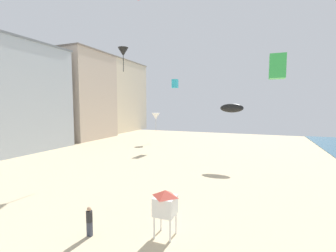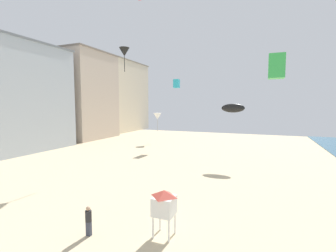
{
  "view_description": "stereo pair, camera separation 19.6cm",
  "coord_description": "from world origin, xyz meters",
  "px_view_note": "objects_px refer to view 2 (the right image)",
  "views": [
    {
      "loc": [
        11.81,
        -1.19,
        7.06
      ],
      "look_at": [
        5.28,
        15.43,
        5.5
      ],
      "focal_mm": 25.33,
      "sensor_mm": 36.0,
      "label": 1
    },
    {
      "loc": [
        11.99,
        -1.11,
        7.06
      ],
      "look_at": [
        5.28,
        15.43,
        5.5
      ],
      "focal_mm": 25.33,
      "sensor_mm": 36.0,
      "label": 2
    }
  ],
  "objects_px": {
    "kite_cyan_box": "(177,84)",
    "kite_white_delta": "(157,116)",
    "kite_flyer": "(89,219)",
    "kite_green_box": "(277,66)",
    "lifeguard_stand": "(164,203)",
    "kite_black_delta": "(124,52)",
    "kite_black_parafoil": "(233,108)"
  },
  "relations": [
    {
      "from": "lifeguard_stand",
      "to": "kite_green_box",
      "type": "relative_size",
      "value": 2.16
    },
    {
      "from": "kite_flyer",
      "to": "kite_green_box",
      "type": "distance_m",
      "value": 12.59
    },
    {
      "from": "kite_cyan_box",
      "to": "kite_black_parafoil",
      "type": "relative_size",
      "value": 0.53
    },
    {
      "from": "kite_black_parafoil",
      "to": "kite_flyer",
      "type": "bearing_deg",
      "value": -103.69
    },
    {
      "from": "kite_green_box",
      "to": "kite_white_delta",
      "type": "height_order",
      "value": "kite_green_box"
    },
    {
      "from": "lifeguard_stand",
      "to": "kite_cyan_box",
      "type": "height_order",
      "value": "kite_cyan_box"
    },
    {
      "from": "kite_green_box",
      "to": "kite_black_parafoil",
      "type": "relative_size",
      "value": 0.42
    },
    {
      "from": "kite_green_box",
      "to": "kite_black_delta",
      "type": "relative_size",
      "value": 0.41
    },
    {
      "from": "kite_flyer",
      "to": "kite_cyan_box",
      "type": "relative_size",
      "value": 1.08
    },
    {
      "from": "lifeguard_stand",
      "to": "kite_cyan_box",
      "type": "xyz_separation_m",
      "value": [
        -9.83,
        28.86,
        9.09
      ]
    },
    {
      "from": "kite_white_delta",
      "to": "kite_black_delta",
      "type": "distance_m",
      "value": 18.3
    },
    {
      "from": "kite_flyer",
      "to": "lifeguard_stand",
      "type": "xyz_separation_m",
      "value": [
        3.81,
        1.5,
        0.92
      ]
    },
    {
      "from": "kite_flyer",
      "to": "kite_green_box",
      "type": "relative_size",
      "value": 1.39
    },
    {
      "from": "kite_cyan_box",
      "to": "kite_black_delta",
      "type": "xyz_separation_m",
      "value": [
        -1.25,
        -15.03,
        2.56
      ]
    },
    {
      "from": "kite_cyan_box",
      "to": "kite_white_delta",
      "type": "distance_m",
      "value": 7.33
    },
    {
      "from": "kite_flyer",
      "to": "kite_black_delta",
      "type": "distance_m",
      "value": 21.12
    },
    {
      "from": "kite_black_parafoil",
      "to": "lifeguard_stand",
      "type": "bearing_deg",
      "value": -93.63
    },
    {
      "from": "kite_cyan_box",
      "to": "kite_black_parafoil",
      "type": "height_order",
      "value": "kite_cyan_box"
    },
    {
      "from": "kite_black_parafoil",
      "to": "kite_green_box",
      "type": "bearing_deg",
      "value": -76.74
    },
    {
      "from": "kite_flyer",
      "to": "kite_white_delta",
      "type": "distance_m",
      "value": 33.15
    },
    {
      "from": "lifeguard_stand",
      "to": "kite_cyan_box",
      "type": "distance_m",
      "value": 31.82
    },
    {
      "from": "lifeguard_stand",
      "to": "kite_green_box",
      "type": "height_order",
      "value": "kite_green_box"
    },
    {
      "from": "kite_white_delta",
      "to": "kite_black_delta",
      "type": "height_order",
      "value": "kite_black_delta"
    },
    {
      "from": "kite_black_parafoil",
      "to": "kite_black_delta",
      "type": "relative_size",
      "value": 0.99
    },
    {
      "from": "lifeguard_stand",
      "to": "kite_black_delta",
      "type": "distance_m",
      "value": 21.21
    },
    {
      "from": "kite_flyer",
      "to": "lifeguard_stand",
      "type": "height_order",
      "value": "lifeguard_stand"
    },
    {
      "from": "kite_white_delta",
      "to": "kite_black_parafoil",
      "type": "bearing_deg",
      "value": -34.97
    },
    {
      "from": "kite_green_box",
      "to": "kite_black_delta",
      "type": "height_order",
      "value": "kite_black_delta"
    },
    {
      "from": "kite_flyer",
      "to": "kite_black_parafoil",
      "type": "height_order",
      "value": "kite_black_parafoil"
    },
    {
      "from": "lifeguard_stand",
      "to": "kite_black_delta",
      "type": "xyz_separation_m",
      "value": [
        -11.09,
        13.83,
        11.65
      ]
    },
    {
      "from": "kite_black_delta",
      "to": "kite_green_box",
      "type": "bearing_deg",
      "value": -36.44
    },
    {
      "from": "kite_white_delta",
      "to": "lifeguard_stand",
      "type": "bearing_deg",
      "value": -64.76
    }
  ]
}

